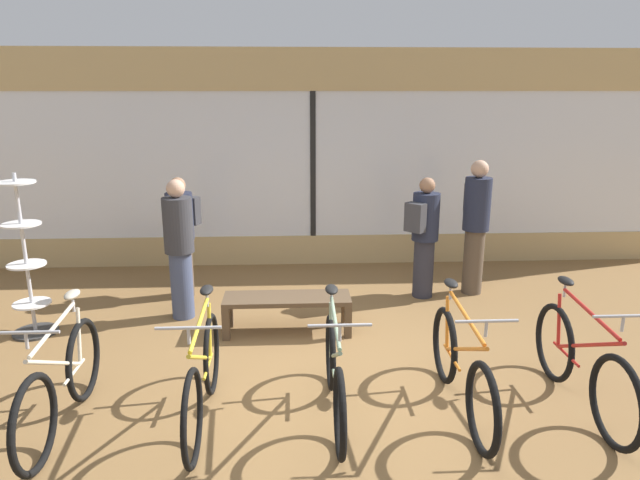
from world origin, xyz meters
TOP-DOWN VIEW (x-y plane):
  - ground_plane at (0.00, 0.00)m, footprint 24.00×24.00m
  - shop_back_wall at (0.00, 3.73)m, footprint 12.00×0.08m
  - bicycle_far_left at (-2.14, -0.63)m, footprint 0.46×1.70m
  - bicycle_left at (-1.05, -0.58)m, footprint 0.46×1.74m
  - bicycle_center at (0.02, -0.56)m, footprint 0.46×1.68m
  - bicycle_right at (1.07, -0.53)m, footprint 0.46×1.78m
  - bicycle_far_right at (2.09, -0.53)m, footprint 0.46×1.77m
  - accessory_rack at (-3.19, 1.26)m, footprint 0.48×0.48m
  - display_bench at (-0.38, 1.16)m, footprint 1.40×0.44m
  - customer_near_rack at (-1.73, 2.39)m, footprint 0.46×0.56m
  - customer_by_window at (1.36, 2.19)m, footprint 0.55×0.54m
  - customer_mid_floor at (-1.62, 1.65)m, footprint 0.46×0.46m
  - customer_near_bench at (2.06, 2.33)m, footprint 0.38×0.51m

SIDE VIEW (x-z plane):
  - ground_plane at x=0.00m, z-range 0.00..0.00m
  - display_bench at x=-0.38m, z-range 0.13..0.55m
  - bicycle_center at x=0.02m, z-range -0.13..0.89m
  - bicycle_right at x=1.07m, z-range -0.13..0.90m
  - bicycle_far_left at x=-2.14m, z-range -0.13..0.91m
  - bicycle_far_right at x=2.09m, z-range -0.13..0.92m
  - bicycle_left at x=-1.05m, z-range -0.12..0.92m
  - accessory_rack at x=-3.19m, z-range -0.16..1.63m
  - customer_near_rack at x=-1.73m, z-range 0.06..1.62m
  - customer_by_window at x=1.36m, z-range 0.06..1.62m
  - customer_mid_floor at x=-1.62m, z-range 0.04..1.69m
  - customer_near_bench at x=2.06m, z-range 0.07..1.84m
  - shop_back_wall at x=0.00m, z-range 0.04..3.24m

